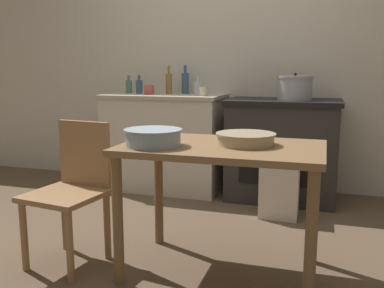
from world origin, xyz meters
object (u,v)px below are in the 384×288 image
cup_center_right (203,92)px  cup_mid_right (149,90)px  work_table (222,165)px  bottle_mid_left (185,83)px  stove (282,149)px  flour_sack (279,192)px  bottle_left (169,83)px  stock_pot (295,88)px  mixing_bowl_large (246,138)px  mixing_bowl_small (153,137)px  bottle_center_left (139,86)px  bottle_far_left (129,86)px  bottle_center (198,87)px  chair (73,188)px

cup_center_right → cup_mid_right: (-0.54, 0.07, 0.00)m
work_table → bottle_mid_left: bearing=114.2°
stove → work_table: (-0.18, -1.54, 0.18)m
flour_sack → bottle_left: bearing=151.1°
stock_pot → mixing_bowl_large: bearing=-95.7°
stock_pot → flour_sack: bearing=-96.3°
mixing_bowl_large → cup_center_right: size_ratio=4.09×
mixing_bowl_small → bottle_center_left: bottle_center_left is taller
mixing_bowl_large → bottle_far_left: bottle_far_left is taller
flour_sack → stock_pot: bearing=83.7°
stock_pot → bottle_far_left: size_ratio=1.73×
stock_pot → bottle_far_left: bearing=174.7°
stove → bottle_mid_left: 1.13m
stove → flour_sack: 0.57m
work_table → bottle_center_left: bearing=126.9°
bottle_mid_left → bottle_center: bearing=-18.3°
mixing_bowl_large → cup_mid_right: cup_mid_right is taller
work_table → bottle_mid_left: 1.94m
work_table → stock_pot: (0.26, 1.51, 0.36)m
chair → bottle_far_left: (-0.47, 1.76, 0.52)m
mixing_bowl_small → cup_center_right: cup_center_right is taller
bottle_center_left → stock_pot: bearing=-4.0°
stock_pot → bottle_center_left: size_ratio=1.68×
mixing_bowl_large → cup_center_right: bearing=114.4°
bottle_far_left → cup_mid_right: (0.29, -0.17, -0.02)m
chair → cup_center_right: cup_center_right is taller
stove → bottle_center: bearing=170.2°
bottle_far_left → bottle_mid_left: size_ratio=0.64×
bottle_far_left → cup_center_right: size_ratio=2.19×
flour_sack → mixing_bowl_large: size_ratio=1.26×
flour_sack → work_table: bearing=-101.7°
mixing_bowl_large → bottle_far_left: size_ratio=1.87×
bottle_center_left → bottle_mid_left: bearing=15.9°
mixing_bowl_large → work_table: bearing=-162.7°
bottle_far_left → bottle_center: size_ratio=1.05×
mixing_bowl_small → bottle_center: (-0.30, 1.83, 0.18)m
bottle_far_left → bottle_center_left: bearing=-19.8°
work_table → cup_center_right: bearing=109.7°
stock_pot → bottle_left: 1.19m
work_table → mixing_bowl_small: mixing_bowl_small is taller
chair → stock_pot: stock_pot is taller
chair → bottle_mid_left: (0.09, 1.83, 0.56)m
bottle_center → cup_center_right: (0.13, -0.27, -0.02)m
work_table → bottle_center_left: (-1.21, 1.61, 0.35)m
flour_sack → bottle_center: bottle_center is taller
mixing_bowl_large → bottle_center_left: 2.07m
chair → stock_pot: 2.04m
mixing_bowl_small → bottle_center_left: size_ratio=1.74×
mixing_bowl_small → bottle_mid_left: bottle_mid_left is taller
flour_sack → chair: bearing=-133.9°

